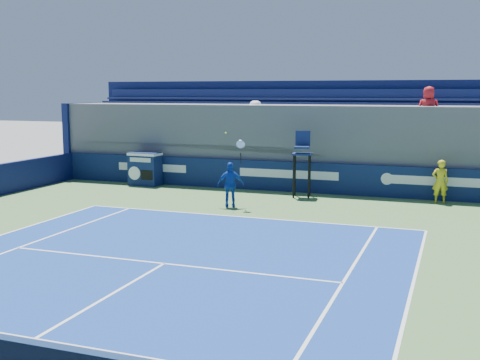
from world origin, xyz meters
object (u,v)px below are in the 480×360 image
(ball_person, at_px, (440,181))
(tennis_player, at_px, (231,185))
(match_clock, at_px, (145,168))
(umpire_chair, at_px, (302,157))

(ball_person, xyz_separation_m, tennis_player, (-6.69, -3.21, 0.01))
(match_clock, bearing_deg, umpire_chair, -3.98)
(match_clock, relative_size, tennis_player, 0.54)
(ball_person, relative_size, tennis_player, 0.60)
(ball_person, height_order, umpire_chair, umpire_chair)
(umpire_chair, bearing_deg, match_clock, 176.02)
(ball_person, height_order, match_clock, ball_person)
(ball_person, height_order, tennis_player, tennis_player)
(ball_person, bearing_deg, umpire_chair, -5.42)
(ball_person, xyz_separation_m, match_clock, (-11.80, 0.08, -0.04))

